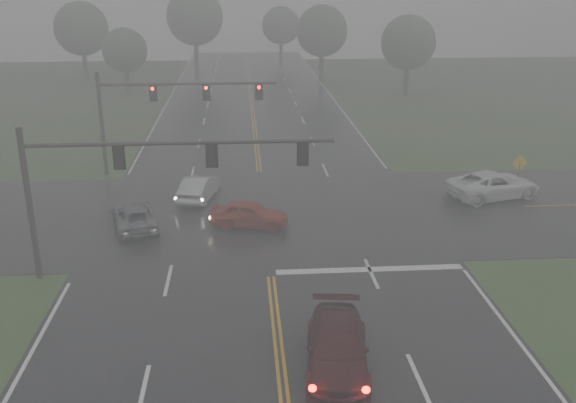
{
  "coord_description": "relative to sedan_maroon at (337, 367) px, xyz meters",
  "views": [
    {
      "loc": [
        -1.14,
        -11.56,
        12.67
      ],
      "look_at": [
        0.91,
        16.0,
        2.82
      ],
      "focal_mm": 40.0,
      "sensor_mm": 36.0,
      "label": 1
    }
  ],
  "objects": [
    {
      "name": "signal_gantry_far",
      "position": [
        -8.57,
        23.27,
        4.74
      ],
      "size": [
        11.55,
        0.34,
        6.76
      ],
      "color": "black",
      "rests_on": "ground"
    },
    {
      "name": "signal_gantry_near",
      "position": [
        -8.02,
        7.81,
        4.79
      ],
      "size": [
        13.09,
        0.3,
        6.78
      ],
      "color": "black",
      "rests_on": "ground"
    },
    {
      "name": "stop_bar",
      "position": [
        2.6,
        7.43,
        0.0
      ],
      "size": [
        8.5,
        0.5,
        0.01
      ],
      "primitive_type": "cube",
      "color": "silver",
      "rests_on": "ground"
    },
    {
      "name": "pickup_white",
      "position": [
        11.86,
        16.73,
        0.0
      ],
      "size": [
        6.14,
        4.06,
        1.57
      ],
      "primitive_type": "imported",
      "rotation": [
        0.0,
        0.0,
        1.85
      ],
      "color": "white",
      "rests_on": "ground"
    },
    {
      "name": "tree_e_near",
      "position": [
        15.05,
        50.7,
        5.66
      ],
      "size": [
        5.87,
        5.87,
        8.62
      ],
      "color": "#312620",
      "rests_on": "ground"
    },
    {
      "name": "tree_nw_a",
      "position": [
        -15.59,
        54.41,
        4.71
      ],
      "size": [
        4.89,
        4.89,
        7.18
      ],
      "color": "#312620",
      "rests_on": "ground"
    },
    {
      "name": "sedan_red",
      "position": [
        -2.74,
        13.12,
        0.0
      ],
      "size": [
        4.36,
        2.45,
        1.4
      ],
      "primitive_type": "imported",
      "rotation": [
        0.0,
        0.0,
        1.37
      ],
      "color": "#9A1D0E",
      "rests_on": "ground"
    },
    {
      "name": "sedan_maroon",
      "position": [
        0.0,
        0.0,
        0.0
      ],
      "size": [
        2.7,
        5.34,
        1.49
      ],
      "primitive_type": "imported",
      "rotation": [
        0.0,
        0.0,
        -0.12
      ],
      "color": "#380A0F",
      "rests_on": "ground"
    },
    {
      "name": "tree_n_mid",
      "position": [
        -8.85,
        70.43,
        7.23
      ],
      "size": [
        7.49,
        7.49,
        10.99
      ],
      "color": "#312620",
      "rests_on": "ground"
    },
    {
      "name": "main_road",
      "position": [
        -1.9,
        13.03,
        0.0
      ],
      "size": [
        18.0,
        160.0,
        0.02
      ],
      "primitive_type": "cube",
      "color": "black",
      "rests_on": "ground"
    },
    {
      "name": "tree_ne_a",
      "position": [
        7.09,
        61.71,
        6.04
      ],
      "size": [
        6.25,
        6.25,
        9.18
      ],
      "color": "#312620",
      "rests_on": "ground"
    },
    {
      "name": "cross_street",
      "position": [
        -1.9,
        15.03,
        0.0
      ],
      "size": [
        120.0,
        14.0,
        0.02
      ],
      "primitive_type": "cube",
      "color": "black",
      "rests_on": "ground"
    },
    {
      "name": "tree_n_far",
      "position": [
        3.19,
        79.49,
        5.4
      ],
      "size": [
        5.59,
        5.59,
        8.21
      ],
      "color": "#312620",
      "rests_on": "ground"
    },
    {
      "name": "car_grey",
      "position": [
        -8.75,
        13.4,
        0.0
      ],
      "size": [
        3.16,
        4.87,
        1.25
      ],
      "primitive_type": "imported",
      "rotation": [
        0.0,
        0.0,
        3.4
      ],
      "color": "#5B5D63",
      "rests_on": "ground"
    },
    {
      "name": "tree_nw_b",
      "position": [
        -22.26,
        63.94,
        6.3
      ],
      "size": [
        6.52,
        6.52,
        9.57
      ],
      "color": "#312620",
      "rests_on": "ground"
    },
    {
      "name": "sedan_silver",
      "position": [
        -5.62,
        17.73,
        0.0
      ],
      "size": [
        2.47,
        4.55,
        1.42
      ],
      "primitive_type": "imported",
      "rotation": [
        0.0,
        0.0,
        2.91
      ],
      "color": "#A7AAAF",
      "rests_on": "ground"
    },
    {
      "name": "sign_diamond_east",
      "position": [
        13.58,
        17.32,
        1.66
      ],
      "size": [
        1.02,
        0.14,
        2.46
      ],
      "rotation": [
        0.0,
        0.0,
        0.1
      ],
      "color": "black",
      "rests_on": "ground"
    }
  ]
}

